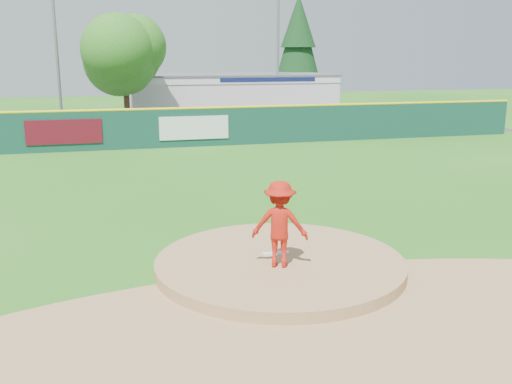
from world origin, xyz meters
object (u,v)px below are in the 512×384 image
object	(u,v)px
deciduous_tree	(124,57)
light_pole_right	(278,43)
pitcher	(280,224)
light_pole_left	(55,32)
pool_building_grp	(229,96)
van	(275,119)
conifer_tree	(298,45)

from	to	relation	value
deciduous_tree	light_pole_right	distance (m)	11.75
pitcher	light_pole_left	xyz separation A→B (m)	(-5.86, 27.42, 4.88)
deciduous_tree	light_pole_right	world-z (taller)	light_pole_right
pool_building_grp	light_pole_left	size ratio (longest dim) A/B	1.38
van	deciduous_tree	bearing A→B (deg)	64.67
pitcher	conifer_tree	distance (m)	38.96
light_pole_right	conifer_tree	bearing A→B (deg)	60.26
conifer_tree	van	bearing A→B (deg)	-114.94
pool_building_grp	light_pole_left	xyz separation A→B (m)	(-12.00, -4.99, 4.39)
van	light_pole_left	size ratio (longest dim) A/B	0.47
pool_building_grp	deciduous_tree	distance (m)	11.01
pool_building_grp	van	bearing A→B (deg)	-83.59
deciduous_tree	light_pole_right	bearing A→B (deg)	19.98
deciduous_tree	conifer_tree	bearing A→B (deg)	36.25
pool_building_grp	pitcher	bearing A→B (deg)	-100.73
pool_building_grp	light_pole_right	size ratio (longest dim) A/B	1.52
van	pitcher	bearing A→B (deg)	149.72
conifer_tree	light_pole_right	world-z (taller)	light_pole_right
van	light_pole_left	world-z (taller)	light_pole_left
conifer_tree	light_pole_left	xyz separation A→B (m)	(-19.00, -9.00, 0.51)
pool_building_grp	conifer_tree	xyz separation A→B (m)	(7.00, 4.01, 3.88)
light_pole_left	van	bearing A→B (deg)	-16.72
light_pole_left	light_pole_right	size ratio (longest dim) A/B	1.10
pitcher	van	size ratio (longest dim) A/B	0.36
conifer_tree	light_pole_left	bearing A→B (deg)	-154.65
deciduous_tree	light_pole_right	size ratio (longest dim) A/B	0.74
deciduous_tree	light_pole_left	distance (m)	4.72
pool_building_grp	deciduous_tree	size ratio (longest dim) A/B	2.07
pool_building_grp	deciduous_tree	bearing A→B (deg)	-138.84
pitcher	light_pole_right	bearing A→B (deg)	-84.41
conifer_tree	light_pole_right	xyz separation A→B (m)	(-4.00, -7.00, 0.00)
van	pool_building_grp	distance (m)	9.00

